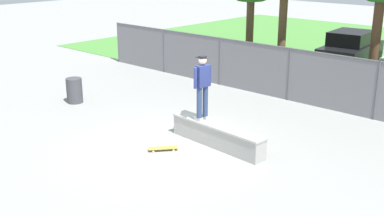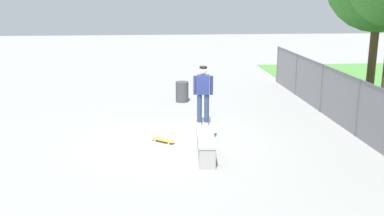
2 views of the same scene
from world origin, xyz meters
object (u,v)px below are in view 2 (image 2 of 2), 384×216
object	(u,v)px
concrete_ledge	(205,140)
trash_bin	(182,92)
skateboard	(163,140)
skateboarder	(203,93)

from	to	relation	value
concrete_ledge	trash_bin	size ratio (longest dim) A/B	3.56
skateboard	trash_bin	distance (m)	5.60
trash_bin	skateboarder	bearing A→B (deg)	2.60
concrete_ledge	skateboard	xyz separation A→B (m)	(-0.87, -1.24, -0.25)
skateboarder	skateboard	size ratio (longest dim) A/B	2.46
concrete_ledge	skateboarder	world-z (taller)	skateboarder
skateboarder	trash_bin	world-z (taller)	skateboarder
skateboarder	skateboard	xyz separation A→B (m)	(-0.32, -1.23, -1.59)
skateboard	trash_bin	world-z (taller)	trash_bin
trash_bin	skateboard	bearing A→B (deg)	-9.97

